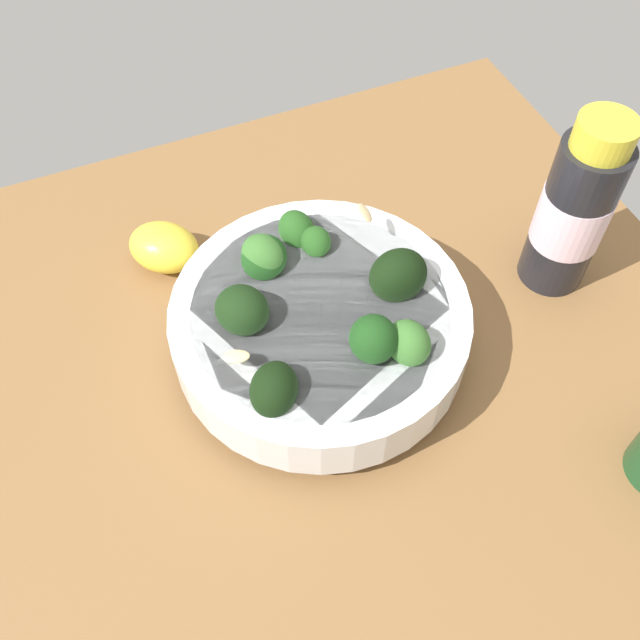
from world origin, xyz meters
TOP-DOWN VIEW (x-y plane):
  - ground_plane at (0.00, 0.00)cm, footprint 60.40×60.40cm
  - bowl_of_broccoli at (-2.37, -1.19)cm, footprint 21.75×21.75cm
  - lemon_wedge at (-15.59, -9.58)cm, footprint 7.49×7.52cm
  - bottle_short at (-2.07, 19.47)cm, footprint 5.37×5.37cm

SIDE VIEW (x-z plane):
  - ground_plane at x=0.00cm, z-range -4.12..0.00cm
  - lemon_wedge at x=-15.59cm, z-range 0.00..3.69cm
  - bowl_of_broccoli at x=-2.37cm, z-range -1.02..8.39cm
  - bottle_short at x=-2.07cm, z-range -0.53..15.07cm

